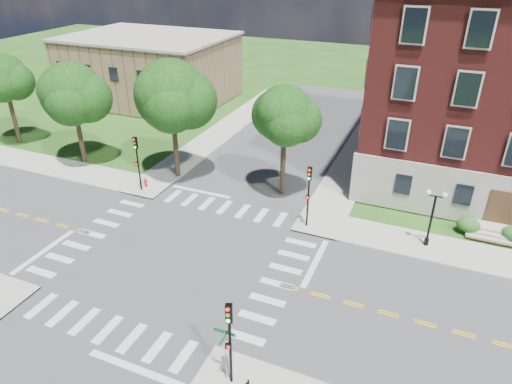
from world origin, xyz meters
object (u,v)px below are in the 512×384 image
at_px(twin_lamp_west, 432,215).
at_px(street_sign_pole, 225,345).
at_px(traffic_signal_nw, 137,157).
at_px(traffic_signal_ne, 309,189).
at_px(traffic_signal_se, 230,334).
at_px(fire_hydrant, 146,183).

relative_size(twin_lamp_west, street_sign_pole, 1.36).
xyz_separation_m(traffic_signal_nw, street_sign_pole, (15.24, -14.58, -0.88)).
relative_size(traffic_signal_ne, twin_lamp_west, 1.13).
bearing_deg(traffic_signal_se, street_sign_pole, 163.81).
height_order(twin_lamp_west, street_sign_pole, twin_lamp_west).
relative_size(traffic_signal_nw, street_sign_pole, 1.55).
distance_m(twin_lamp_west, street_sign_pole, 17.37).
bearing_deg(traffic_signal_nw, twin_lamp_west, 2.17).
relative_size(traffic_signal_se, fire_hydrant, 6.40).
height_order(traffic_signal_nw, fire_hydrant, traffic_signal_nw).
bearing_deg(street_sign_pole, traffic_signal_nw, 136.27).
xyz_separation_m(twin_lamp_west, fire_hydrant, (-23.18, -0.18, -2.06)).
distance_m(traffic_signal_se, traffic_signal_ne, 14.70).
bearing_deg(twin_lamp_west, street_sign_pole, -117.15).
distance_m(traffic_signal_nw, street_sign_pole, 21.11).
relative_size(traffic_signal_nw, fire_hydrant, 6.40).
bearing_deg(street_sign_pole, traffic_signal_se, -16.19).
height_order(traffic_signal_se, traffic_signal_nw, same).
xyz_separation_m(twin_lamp_west, street_sign_pole, (-7.93, -15.46, -0.21)).
bearing_deg(fire_hydrant, twin_lamp_west, 0.44).
relative_size(traffic_signal_se, street_sign_pole, 1.55).
xyz_separation_m(traffic_signal_nw, twin_lamp_west, (23.17, 0.88, -0.66)).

